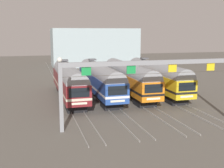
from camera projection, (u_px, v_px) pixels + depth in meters
ground_plane at (114, 96)px, 42.28m from camera, size 160.00×160.00×0.00m
track_bed at (91, 78)px, 58.40m from camera, size 14.66×70.00×0.15m
commuter_train_maroon at (69, 80)px, 40.08m from camera, size 2.88×18.06×5.05m
commuter_train_blue at (100, 79)px, 41.23m from camera, size 2.88×18.06×5.05m
commuter_train_orange at (129, 77)px, 42.38m from camera, size 2.88×18.06×4.77m
commuter_train_yellow at (156, 76)px, 43.54m from camera, size 2.88×18.06×5.05m
catenary_gantry at (152, 74)px, 28.57m from camera, size 18.40×0.44×6.97m
maintenance_building at (95, 47)px, 80.48m from camera, size 23.40×10.00×10.24m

